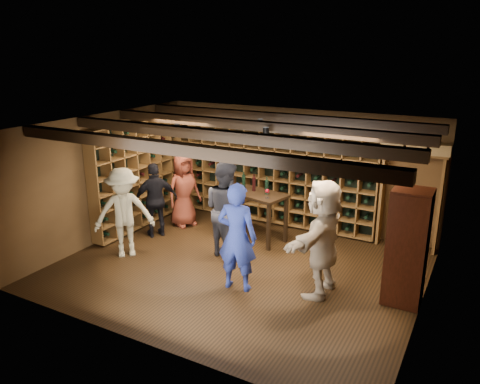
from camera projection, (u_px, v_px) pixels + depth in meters
The scene contains 13 objects.
ground at pixel (238, 268), 8.19m from camera, with size 6.00×6.00×0.00m, color black.
room_shell at pixel (240, 130), 7.52m from camera, with size 6.00×6.00×6.00m.
wine_rack_back at pixel (269, 171), 10.04m from camera, with size 4.65×0.30×2.20m.
wine_rack_left at pixel (140, 174), 9.84m from camera, with size 0.30×2.65×2.20m.
crate_shelf at pixel (414, 169), 8.57m from camera, with size 1.20×0.32×2.07m.
display_cabinet at pixel (407, 250), 6.86m from camera, with size 0.55×0.50×1.75m.
man_blue_shirt at pixel (237, 237), 7.26m from camera, with size 0.64×0.42×1.75m, color navy.
man_grey_suit at pixel (226, 209), 8.47m from camera, with size 0.87×0.68×1.78m, color black.
guest_red_floral at pixel (184, 190), 9.96m from camera, with size 0.77×0.50×1.57m, color maroon.
guest_woman_black at pixel (156, 200), 9.38m from camera, with size 0.89×0.37×1.53m, color black.
guest_khaki at pixel (124, 213), 8.46m from camera, with size 1.08×0.62×1.67m, color gray.
guest_beige at pixel (322, 238), 7.11m from camera, with size 1.71×0.55×1.85m, color tan.
tasting_table at pixel (254, 198), 9.22m from camera, with size 1.41×0.93×1.26m.
Camera 1 is at (3.58, -6.51, 3.70)m, focal length 35.00 mm.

